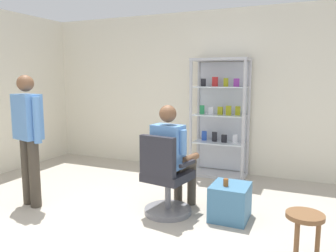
{
  "coord_description": "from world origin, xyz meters",
  "views": [
    {
      "loc": [
        1.78,
        -2.49,
        1.59
      ],
      "look_at": [
        0.13,
        1.25,
        1.0
      ],
      "focal_mm": 35.44,
      "sensor_mm": 36.0,
      "label": 1
    }
  ],
  "objects": [
    {
      "name": "standing_customer",
      "position": [
        -1.41,
        0.49,
        0.93
      ],
      "size": [
        0.51,
        0.31,
        1.63
      ],
      "color": "#3F382D",
      "rests_on": "ground"
    },
    {
      "name": "storage_crate",
      "position": [
        0.97,
        1.09,
        0.2
      ],
      "size": [
        0.41,
        0.45,
        0.4
      ],
      "primitive_type": "cube",
      "color": "teal",
      "rests_on": "ground"
    },
    {
      "name": "back_wall",
      "position": [
        0.0,
        3.0,
        1.35
      ],
      "size": [
        6.0,
        0.1,
        2.7
      ],
      "primitive_type": "cube",
      "color": "silver",
      "rests_on": "ground"
    },
    {
      "name": "seated_shopkeeper",
      "position": [
        0.28,
        1.06,
        0.71
      ],
      "size": [
        0.53,
        0.6,
        1.29
      ],
      "color": "#3F382D",
      "rests_on": "ground"
    },
    {
      "name": "tea_glass",
      "position": [
        0.93,
        1.02,
        0.44
      ],
      "size": [
        0.06,
        0.06,
        0.08
      ],
      "primitive_type": "cylinder",
      "color": "brown",
      "rests_on": "storage_crate"
    },
    {
      "name": "ground_plane",
      "position": [
        0.0,
        0.0,
        0.0
      ],
      "size": [
        7.2,
        7.2,
        0.0
      ],
      "primitive_type": "plane",
      "color": "#B2A899"
    },
    {
      "name": "display_cabinet_main",
      "position": [
        0.4,
        2.76,
        0.96
      ],
      "size": [
        0.9,
        0.45,
        1.9
      ],
      "color": "#B7B7BC",
      "rests_on": "ground"
    },
    {
      "name": "wooden_stool",
      "position": [
        1.77,
        0.45,
        0.36
      ],
      "size": [
        0.32,
        0.32,
        0.45
      ],
      "color": "brown",
      "rests_on": "ground"
    },
    {
      "name": "office_chair",
      "position": [
        0.25,
        0.9,
        0.39
      ],
      "size": [
        0.6,
        0.56,
        0.96
      ],
      "color": "slate",
      "rests_on": "ground"
    }
  ]
}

